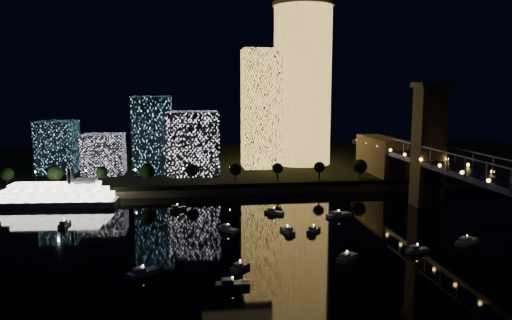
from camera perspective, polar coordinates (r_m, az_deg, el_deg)
The scene contains 11 objects.
ground at distance 150.22m, azimuth 4.73°, elevation -10.38°, with size 520.00×520.00×0.00m, color black.
far_bank at distance 303.90m, azimuth -1.77°, elevation -0.30°, with size 420.00×160.00×5.00m, color black.
seawall at distance 227.85m, azimuth 0.28°, elevation -3.47°, with size 420.00×6.00×3.00m, color #6B5E4C.
tower_cylindrical at distance 282.62m, azimuth 5.32°, elevation 8.59°, with size 34.00×34.00×88.86m.
tower_rectangular at distance 269.13m, azimuth 0.58°, elevation 5.88°, with size 19.85×19.85×63.15m, color #FFBE51.
midrise_blocks at distance 258.78m, azimuth -13.00°, elevation 2.03°, with size 90.42×36.57×38.55m.
truss_bridge at distance 174.92m, azimuth 25.83°, elevation -3.01°, with size 13.00×266.00×50.00m.
riverboat at distance 220.85m, azimuth -22.46°, elevation -3.80°, with size 53.68×15.04×15.97m.
motorboats at distance 161.27m, azimuth 2.72°, elevation -8.73°, with size 134.94×82.85×2.78m.
esplanade_trees at distance 229.94m, azimuth -7.66°, elevation -1.16°, with size 166.39×6.99×8.99m.
street_lamps at distance 236.11m, azimuth -8.33°, elevation -1.28°, with size 132.70×0.70×5.65m.
Camera 1 is at (-31.23, -138.83, 48.12)m, focal length 35.00 mm.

